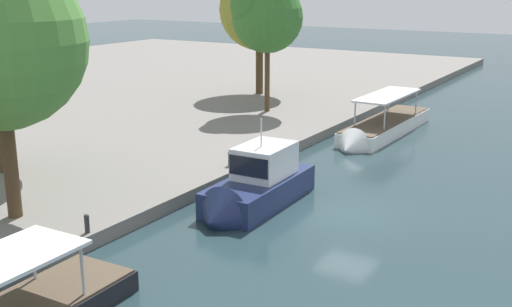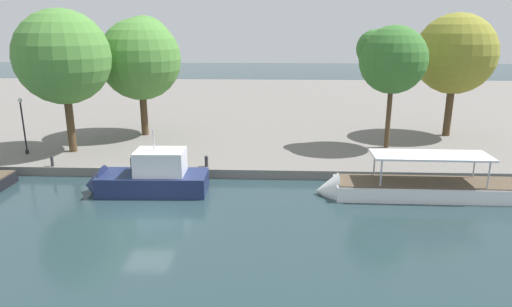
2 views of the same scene
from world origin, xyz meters
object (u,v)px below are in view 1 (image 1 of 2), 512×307
(motor_yacht_1, at_px, (254,190))
(mooring_bollard_0, at_px, (230,158))
(tree_2, at_px, (266,16))
(mooring_bollard_1, at_px, (87,223))
(tour_boat_2, at_px, (381,130))
(tree_3, at_px, (260,9))

(motor_yacht_1, relative_size, mooring_bollard_0, 9.67)
(motor_yacht_1, distance_m, tree_2, 21.02)
(motor_yacht_1, distance_m, mooring_bollard_1, 8.23)
(mooring_bollard_0, xyz_separation_m, tree_2, (13.97, 5.99, 6.71))
(mooring_bollard_0, bearing_deg, tour_boat_2, -14.93)
(motor_yacht_1, distance_m, tree_3, 28.50)
(tree_2, bearing_deg, mooring_bollard_1, -165.58)
(mooring_bollard_0, relative_size, tree_2, 0.08)
(motor_yacht_1, height_order, mooring_bollard_1, motor_yacht_1)
(tour_boat_2, xyz_separation_m, mooring_bollard_0, (-13.44, 3.58, 0.70))
(motor_yacht_1, relative_size, mooring_bollard_1, 9.90)
(tree_2, bearing_deg, tree_3, 34.52)
(tour_boat_2, distance_m, tree_2, 12.12)
(mooring_bollard_1, bearing_deg, motor_yacht_1, -22.57)
(mooring_bollard_1, bearing_deg, tree_2, 14.42)
(mooring_bollard_0, distance_m, mooring_bollard_1, 11.00)
(tour_boat_2, bearing_deg, tree_3, -115.62)
(tree_3, bearing_deg, mooring_bollard_1, -160.96)
(tree_3, bearing_deg, tree_2, -145.48)
(motor_yacht_1, xyz_separation_m, tree_2, (17.37, 9.57, 6.96))
(mooring_bollard_1, bearing_deg, tree_3, 19.04)
(tree_2, bearing_deg, mooring_bollard_0, -156.79)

